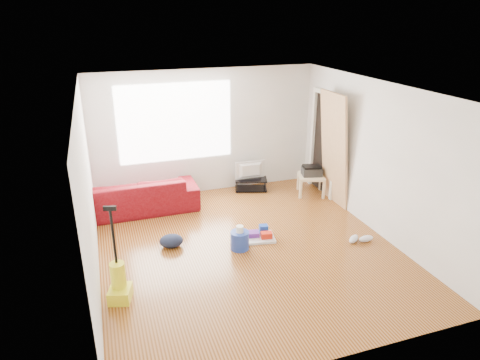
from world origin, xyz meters
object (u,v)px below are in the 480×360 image
object	(u,v)px
side_table	(311,178)
cleaning_tray	(259,235)
bucket	(240,248)
sofa	(140,210)
tv_stand	(251,184)
backpack	(172,247)
vacuum	(119,283)

from	to	relation	value
side_table	cleaning_tray	bearing A→B (deg)	-140.07
bucket	cleaning_tray	bearing A→B (deg)	26.85
sofa	tv_stand	bearing A→B (deg)	-173.41
sofa	backpack	size ratio (longest dim) A/B	5.85
side_table	sofa	bearing A→B (deg)	174.49
side_table	bucket	bearing A→B (deg)	-142.38
tv_stand	vacuum	distance (m)	4.08
tv_stand	side_table	world-z (taller)	side_table
bucket	backpack	size ratio (longest dim) A/B	0.79
sofa	bucket	world-z (taller)	sofa
sofa	tv_stand	xyz separation A→B (m)	(2.34, 0.27, 0.13)
tv_stand	bucket	size ratio (longest dim) A/B	2.49
side_table	bucket	xyz separation A→B (m)	(-2.07, -1.60, -0.35)
tv_stand	side_table	size ratio (longest dim) A/B	1.12
cleaning_tray	bucket	bearing A→B (deg)	-153.15
side_table	cleaning_tray	world-z (taller)	side_table
bucket	tv_stand	bearing A→B (deg)	65.76
side_table	vacuum	size ratio (longest dim) A/B	0.50
sofa	cleaning_tray	world-z (taller)	sofa
tv_stand	side_table	xyz separation A→B (m)	(1.08, -0.60, 0.22)
sofa	tv_stand	size ratio (longest dim) A/B	2.97
side_table	cleaning_tray	distance (m)	2.18
tv_stand	side_table	bearing A→B (deg)	-11.78
sofa	tv_stand	distance (m)	2.35
vacuum	tv_stand	bearing A→B (deg)	61.52
cleaning_tray	vacuum	world-z (taller)	vacuum
side_table	bucket	distance (m)	2.64
tv_stand	vacuum	size ratio (longest dim) A/B	0.56
sofa	cleaning_tray	size ratio (longest dim) A/B	3.90
cleaning_tray	vacuum	distance (m)	2.48
side_table	backpack	bearing A→B (deg)	-158.87
sofa	backpack	world-z (taller)	sofa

